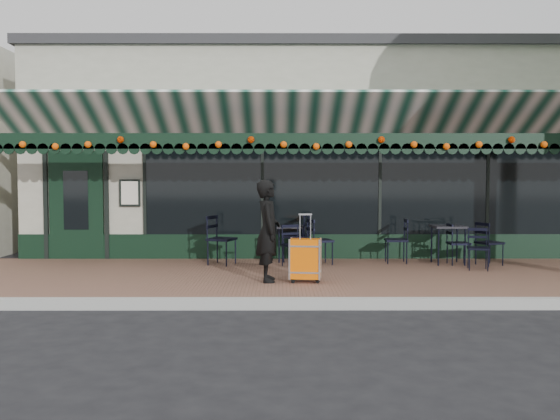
{
  "coord_description": "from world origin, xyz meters",
  "views": [
    {
      "loc": [
        -0.68,
        -8.1,
        1.78
      ],
      "look_at": [
        -0.65,
        1.6,
        1.27
      ],
      "focal_mm": 38.0,
      "sensor_mm": 36.0,
      "label": 1
    }
  ],
  "objects_px": {
    "woman": "(268,231)",
    "chair_b_left": "(296,237)",
    "chair_a_left": "(396,241)",
    "suitcase": "(305,260)",
    "cafe_table_a": "(448,229)",
    "chair_a_right": "(458,244)",
    "chair_b_right": "(320,241)",
    "chair_a_front": "(478,249)",
    "chair_b_front": "(294,246)",
    "chair_a_extra": "(489,243)",
    "chair_solo": "(222,240)",
    "cafe_table_b": "(291,229)"
  },
  "relations": [
    {
      "from": "chair_b_front",
      "to": "chair_b_left",
      "type": "bearing_deg",
      "value": 59.64
    },
    {
      "from": "chair_a_extra",
      "to": "chair_a_front",
      "type": "bearing_deg",
      "value": 121.56
    },
    {
      "from": "suitcase",
      "to": "chair_solo",
      "type": "xyz_separation_m",
      "value": [
        -1.5,
        1.94,
        0.12
      ]
    },
    {
      "from": "cafe_table_a",
      "to": "chair_b_right",
      "type": "height_order",
      "value": "chair_b_right"
    },
    {
      "from": "cafe_table_b",
      "to": "chair_b_left",
      "type": "relative_size",
      "value": 0.72
    },
    {
      "from": "cafe_table_a",
      "to": "cafe_table_b",
      "type": "bearing_deg",
      "value": 172.23
    },
    {
      "from": "chair_a_left",
      "to": "chair_b_left",
      "type": "distance_m",
      "value": 1.95
    },
    {
      "from": "cafe_table_b",
      "to": "chair_a_right",
      "type": "xyz_separation_m",
      "value": [
        3.18,
        -0.5,
        -0.23
      ]
    },
    {
      "from": "chair_a_front",
      "to": "chair_solo",
      "type": "xyz_separation_m",
      "value": [
        -4.67,
        0.67,
        0.1
      ]
    },
    {
      "from": "woman",
      "to": "chair_b_left",
      "type": "relative_size",
      "value": 1.64
    },
    {
      "from": "chair_a_front",
      "to": "chair_b_front",
      "type": "distance_m",
      "value": 3.32
    },
    {
      "from": "cafe_table_b",
      "to": "chair_a_extra",
      "type": "height_order",
      "value": "chair_a_extra"
    },
    {
      "from": "chair_b_front",
      "to": "chair_solo",
      "type": "xyz_separation_m",
      "value": [
        -1.37,
        0.29,
        0.08
      ]
    },
    {
      "from": "chair_a_left",
      "to": "chair_b_left",
      "type": "height_order",
      "value": "chair_b_left"
    },
    {
      "from": "chair_a_right",
      "to": "cafe_table_b",
      "type": "bearing_deg",
      "value": 80.38
    },
    {
      "from": "chair_b_right",
      "to": "chair_a_extra",
      "type": "bearing_deg",
      "value": -109.12
    },
    {
      "from": "cafe_table_b",
      "to": "chair_a_left",
      "type": "height_order",
      "value": "chair_a_left"
    },
    {
      "from": "chair_b_left",
      "to": "suitcase",
      "type": "bearing_deg",
      "value": 17.79
    },
    {
      "from": "woman",
      "to": "chair_b_left",
      "type": "xyz_separation_m",
      "value": [
        0.51,
        2.27,
        -0.32
      ]
    },
    {
      "from": "cafe_table_b",
      "to": "chair_a_extra",
      "type": "distance_m",
      "value": 3.8
    },
    {
      "from": "woman",
      "to": "chair_a_extra",
      "type": "bearing_deg",
      "value": -71.03
    },
    {
      "from": "chair_a_front",
      "to": "chair_solo",
      "type": "bearing_deg",
      "value": -174.59
    },
    {
      "from": "suitcase",
      "to": "chair_a_left",
      "type": "bearing_deg",
      "value": 57.18
    },
    {
      "from": "woman",
      "to": "chair_b_left",
      "type": "bearing_deg",
      "value": -16.75
    },
    {
      "from": "suitcase",
      "to": "chair_a_right",
      "type": "height_order",
      "value": "suitcase"
    },
    {
      "from": "chair_a_extra",
      "to": "chair_solo",
      "type": "relative_size",
      "value": 0.88
    },
    {
      "from": "woman",
      "to": "chair_a_front",
      "type": "distance_m",
      "value": 3.95
    },
    {
      "from": "suitcase",
      "to": "cafe_table_a",
      "type": "distance_m",
      "value": 3.49
    },
    {
      "from": "chair_a_left",
      "to": "chair_b_left",
      "type": "xyz_separation_m",
      "value": [
        -1.94,
        0.21,
        0.05
      ]
    },
    {
      "from": "cafe_table_a",
      "to": "chair_a_right",
      "type": "xyz_separation_m",
      "value": [
        0.17,
        -0.09,
        -0.27
      ]
    },
    {
      "from": "cafe_table_a",
      "to": "chair_a_left",
      "type": "distance_m",
      "value": 1.01
    },
    {
      "from": "cafe_table_b",
      "to": "chair_a_extra",
      "type": "relative_size",
      "value": 0.84
    },
    {
      "from": "cafe_table_b",
      "to": "chair_a_left",
      "type": "distance_m",
      "value": 2.06
    },
    {
      "from": "chair_b_right",
      "to": "chair_b_front",
      "type": "xyz_separation_m",
      "value": [
        -0.5,
        -0.32,
        -0.05
      ]
    },
    {
      "from": "chair_a_front",
      "to": "chair_a_left",
      "type": "bearing_deg",
      "value": 159.65
    },
    {
      "from": "woman",
      "to": "cafe_table_b",
      "type": "bearing_deg",
      "value": -13.99
    },
    {
      "from": "chair_a_front",
      "to": "chair_b_right",
      "type": "height_order",
      "value": "chair_b_right"
    },
    {
      "from": "chair_b_left",
      "to": "chair_solo",
      "type": "distance_m",
      "value": 1.49
    },
    {
      "from": "suitcase",
      "to": "chair_b_front",
      "type": "xyz_separation_m",
      "value": [
        -0.13,
        1.65,
        0.04
      ]
    },
    {
      "from": "woman",
      "to": "cafe_table_a",
      "type": "xyz_separation_m",
      "value": [
        3.42,
        1.93,
        -0.14
      ]
    },
    {
      "from": "chair_a_right",
      "to": "chair_a_front",
      "type": "distance_m",
      "value": 0.68
    },
    {
      "from": "woman",
      "to": "chair_b_right",
      "type": "distance_m",
      "value": 2.15
    },
    {
      "from": "chair_a_left",
      "to": "suitcase",
      "type": "bearing_deg",
      "value": -37.57
    },
    {
      "from": "suitcase",
      "to": "chair_a_front",
      "type": "xyz_separation_m",
      "value": [
        3.16,
        1.27,
        0.02
      ]
    },
    {
      "from": "cafe_table_a",
      "to": "chair_b_front",
      "type": "distance_m",
      "value": 3.0
    },
    {
      "from": "chair_a_left",
      "to": "chair_b_right",
      "type": "height_order",
      "value": "chair_b_right"
    },
    {
      "from": "chair_a_left",
      "to": "chair_b_front",
      "type": "distance_m",
      "value": 2.06
    },
    {
      "from": "suitcase",
      "to": "chair_b_front",
      "type": "relative_size",
      "value": 1.36
    },
    {
      "from": "cafe_table_a",
      "to": "chair_b_left",
      "type": "distance_m",
      "value": 2.93
    },
    {
      "from": "chair_b_right",
      "to": "suitcase",
      "type": "bearing_deg",
      "value": 152.48
    }
  ]
}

